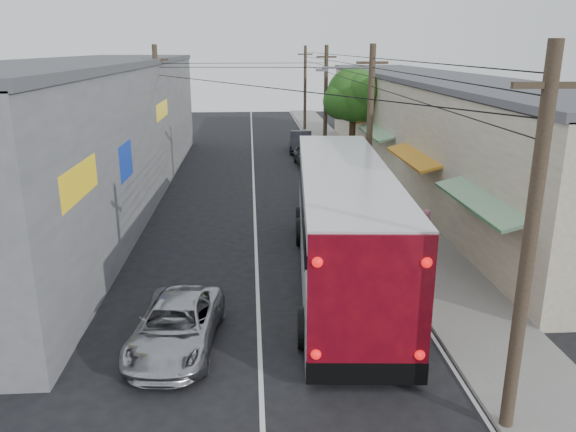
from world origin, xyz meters
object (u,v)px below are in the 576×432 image
Objects in this scene: coach_bus at (343,221)px; parked_car_far at (301,142)px; pedestrian_far at (358,184)px; parked_car_mid at (308,156)px; parked_suv at (329,192)px; jeepney at (176,326)px; pedestrian_near at (424,231)px.

coach_bus reaches higher than parked_car_far.
coach_bus is 10.44m from pedestrian_far.
coach_bus is 3.41× the size of parked_car_mid.
parked_suv is (0.79, 8.91, -1.26)m from coach_bus.
jeepney is at bearing -95.44° from parked_car_far.
pedestrian_far is at bearing -100.81° from pedestrian_near.
parked_car_mid is (0.79, 19.50, -1.37)m from coach_bus.
pedestrian_near is at bearing 33.45° from coach_bus.
pedestrian_near is at bearing 91.40° from pedestrian_far.
coach_bus reaches higher than parked_suv.
pedestrian_near reaches higher than parked_car_mid.
pedestrian_near is 8.18m from pedestrian_far.
parked_suv is at bearing 28.96° from pedestrian_far.
jeepney is at bearing -134.42° from coach_bus.
parked_car_far is at bearing -101.71° from pedestrian_near.
jeepney is at bearing -107.97° from parked_car_mid.
coach_bus is 8.63× the size of pedestrian_far.
coach_bus is at bearing -85.74° from parked_car_far.
parked_suv is 7.46m from pedestrian_near.
parked_suv is at bearing -93.90° from parked_car_mid.
coach_bus is 19.56m from parked_car_mid.
pedestrian_far reaches higher than parked_car_far.
jeepney is 1.12× the size of parked_car_mid.
pedestrian_far reaches higher than parked_suv.
coach_bus is 4.21m from pedestrian_near.
parked_suv is 3.43× the size of pedestrian_far.
coach_bus is 3.01× the size of parked_car_far.
pedestrian_far reaches higher than jeepney.
coach_bus reaches higher than pedestrian_far.
jeepney is (-5.25, -4.60, -1.43)m from coach_bus.
parked_car_far is (0.00, 5.56, 0.07)m from parked_car_mid.
pedestrian_far is (2.46, 10.09, -1.14)m from coach_bus.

